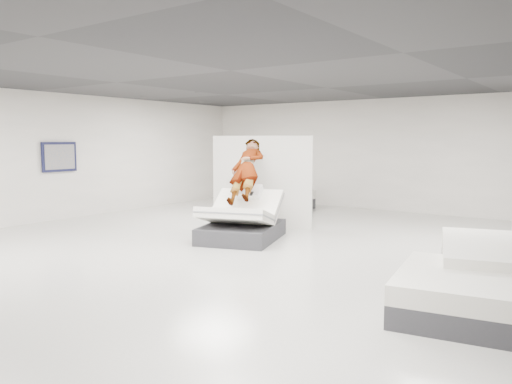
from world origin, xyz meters
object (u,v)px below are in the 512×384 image
(remote, at_px, (252,194))
(wall_poster, at_px, (59,157))
(person, at_px, (247,180))
(hero_bed, at_px, (242,223))
(divider_panel, at_px, (262,182))
(flat_bed_left_far, at_px, (273,199))
(flat_bed_right_far, at_px, (509,267))
(flat_bed_right_near, at_px, (460,293))

(remote, relative_size, wall_poster, 0.15)
(person, xyz_separation_m, wall_poster, (-5.17, -0.96, 0.40))
(hero_bed, xyz_separation_m, remote, (0.22, 0.03, 0.60))
(divider_panel, distance_m, flat_bed_left_far, 3.23)
(hero_bed, xyz_separation_m, divider_panel, (-0.53, 1.46, 0.71))
(flat_bed_right_far, distance_m, flat_bed_right_near, 1.43)
(flat_bed_left_far, bearing_deg, flat_bed_right_far, -34.00)
(hero_bed, relative_size, flat_bed_right_near, 1.10)
(remote, bearing_deg, flat_bed_left_far, 100.07)
(flat_bed_right_far, height_order, flat_bed_left_far, flat_bed_right_far)
(person, distance_m, divider_panel, 1.25)
(flat_bed_right_near, relative_size, flat_bed_left_far, 0.98)
(flat_bed_right_far, distance_m, wall_poster, 10.35)
(wall_poster, bearing_deg, flat_bed_left_far, 56.53)
(person, bearing_deg, flat_bed_right_near, -43.76)
(hero_bed, relative_size, flat_bed_right_far, 0.83)
(wall_poster, bearing_deg, flat_bed_right_near, -7.41)
(flat_bed_left_far, bearing_deg, hero_bed, -63.89)
(remote, distance_m, flat_bed_right_near, 4.96)
(person, xyz_separation_m, flat_bed_right_far, (5.10, -0.86, -0.89))
(flat_bed_right_near, bearing_deg, hero_bed, 157.35)
(flat_bed_left_far, relative_size, wall_poster, 2.14)
(flat_bed_right_far, bearing_deg, wall_poster, -179.44)
(person, distance_m, flat_bed_left_far, 4.46)
(person, distance_m, remote, 0.48)
(divider_panel, bearing_deg, flat_bed_right_near, -55.70)
(flat_bed_right_near, distance_m, wall_poster, 10.15)
(remote, xyz_separation_m, divider_panel, (-0.75, 1.43, 0.10))
(hero_bed, height_order, flat_bed_right_far, hero_bed)
(flat_bed_right_near, height_order, flat_bed_left_far, flat_bed_left_far)
(flat_bed_right_far, bearing_deg, hero_bed, 173.54)
(remote, height_order, flat_bed_left_far, remote)
(hero_bed, height_order, divider_panel, divider_panel)
(hero_bed, relative_size, remote, 15.66)
(hero_bed, height_order, flat_bed_left_far, hero_bed)
(person, height_order, remote, person)
(remote, bearing_deg, flat_bed_right_near, -42.58)
(flat_bed_right_far, relative_size, flat_bed_left_far, 1.30)
(flat_bed_right_near, bearing_deg, person, 154.85)
(divider_panel, height_order, wall_poster, divider_panel)
(wall_poster, bearing_deg, person, 10.51)
(remote, distance_m, divider_panel, 1.61)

